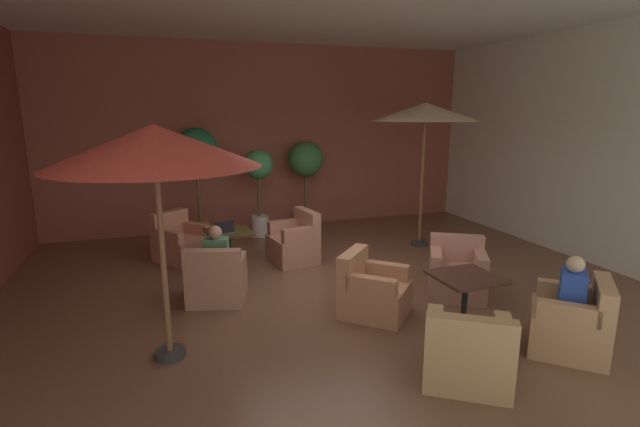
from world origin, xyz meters
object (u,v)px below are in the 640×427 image
armchair_front_left_east (295,243)px  iced_drink_cup (220,227)px  armchair_front_right_west (372,292)px  patio_umbrella_tall_red (425,113)px  patio_umbrella_center_beige (154,147)px  potted_tree_left_corner (196,157)px  armchair_front_right_east (572,324)px  cafe_table_front_right (465,287)px  armchair_front_left_north (217,280)px  patron_blue_shirt (573,288)px  open_laptop (223,230)px  potted_tree_mid_left (259,178)px  armchair_front_right_north (467,354)px  armchair_front_right_south (457,274)px  cafe_table_front_left (229,240)px  patron_by_window (216,251)px  potted_tree_mid_right (306,165)px  armchair_front_left_south (180,243)px

armchair_front_left_east → iced_drink_cup: (-1.26, -0.12, 0.41)m
armchair_front_left_east → armchair_front_right_west: bearing=-81.3°
patio_umbrella_tall_red → patio_umbrella_center_beige: (-4.67, -2.85, -0.29)m
armchair_front_left_east → potted_tree_left_corner: bearing=127.0°
armchair_front_right_east → cafe_table_front_right: bearing=136.4°
armchair_front_left_north → potted_tree_left_corner: size_ratio=0.42×
patron_blue_shirt → open_laptop: (-3.21, 3.59, 0.02)m
potted_tree_left_corner → potted_tree_mid_left: size_ratio=1.25×
armchair_front_right_north → patio_umbrella_center_beige: bearing=152.3°
open_laptop → armchair_front_right_west: bearing=-52.4°
armchair_front_right_south → cafe_table_front_left: bearing=145.7°
patron_by_window → open_laptop: bearing=76.9°
cafe_table_front_left → open_laptop: (-0.09, -0.11, 0.20)m
cafe_table_front_right → patio_umbrella_tall_red: size_ratio=0.27×
armchair_front_right_east → patron_blue_shirt: 0.41m
cafe_table_front_right → open_laptop: 3.73m
armchair_front_right_north → patio_umbrella_center_beige: (-2.68, 1.41, 1.92)m
patio_umbrella_tall_red → potted_tree_mid_right: patio_umbrella_tall_red is taller
armchair_front_right_south → potted_tree_left_corner: 5.33m
patio_umbrella_tall_red → potted_tree_left_corner: 4.40m
armchair_front_right_west → patio_umbrella_center_beige: (-2.48, -0.30, 1.91)m
armchair_front_right_east → patron_blue_shirt: (-0.03, 0.02, 0.40)m
armchair_front_left_south → patron_blue_shirt: (3.84, -4.60, 0.41)m
armchair_front_left_south → armchair_front_right_west: armchair_front_left_south is taller
potted_tree_mid_right → patron_by_window: size_ratio=2.97×
patio_umbrella_center_beige → patron_by_window: (0.67, 1.41, -1.53)m
armchair_front_left_east → patron_by_window: 1.94m
armchair_front_right_west → patron_by_window: patron_by_window is taller
armchair_front_right_south → patio_umbrella_center_beige: (-3.88, -0.50, 1.90)m
armchair_front_left_south → potted_tree_mid_left: (1.63, 1.12, 0.90)m
armchair_front_left_east → potted_tree_mid_left: 2.06m
armchair_front_right_north → iced_drink_cup: iced_drink_cup is taller
armchair_front_left_south → armchair_front_right_east: bearing=-50.1°
armchair_front_right_west → patron_blue_shirt: 2.26m
potted_tree_left_corner → armchair_front_right_west: bearing=-67.1°
open_laptop → patio_umbrella_center_beige: bearing=-110.6°
armchair_front_right_south → potted_tree_left_corner: potted_tree_left_corner is taller
armchair_front_right_west → open_laptop: 2.64m
armchair_front_right_north → patio_umbrella_center_beige: 3.58m
patron_by_window → open_laptop: (0.22, 0.95, 0.05)m
armchair_front_right_north → iced_drink_cup: bearing=114.9°
patio_umbrella_center_beige → armchair_front_left_north: bearing=64.5°
armchair_front_left_east → armchair_front_right_north: (0.56, -4.06, -0.03)m
armchair_front_right_south → potted_tree_mid_left: bearing=116.5°
armchair_front_right_west → potted_tree_mid_left: size_ratio=0.60×
cafe_table_front_left → patio_umbrella_center_beige: 3.15m
cafe_table_front_left → cafe_table_front_right: (2.33, -2.95, 0.02)m
patio_umbrella_center_beige → armchair_front_right_south: bearing=7.3°
armchair_front_right_west → patio_umbrella_tall_red: bearing=49.3°
armchair_front_left_south → armchair_front_right_north: size_ratio=1.00×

